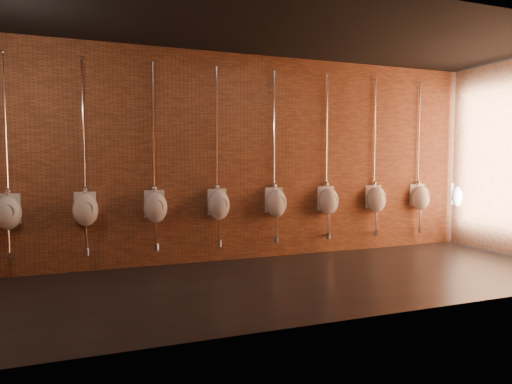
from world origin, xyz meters
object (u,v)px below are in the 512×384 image
urinal_1 (8,211)px  urinal_4 (219,204)px  urinal_2 (85,209)px  urinal_9 (461,195)px  urinal_7 (376,198)px  urinal_8 (420,197)px  urinal_5 (276,202)px  urinal_3 (155,206)px  urinal_6 (328,200)px

urinal_1 → urinal_4: size_ratio=1.00×
urinal_2 → urinal_4: bearing=0.0°
urinal_9 → urinal_7: bearing=180.0°
urinal_4 → urinal_8: size_ratio=1.00×
urinal_4 → urinal_5: bearing=0.0°
urinal_5 → urinal_8: (2.84, 0.00, 0.00)m
urinal_7 → urinal_3: bearing=180.0°
urinal_8 → urinal_9: same height
urinal_6 → urinal_4: bearing=180.0°
urinal_3 → urinal_4: same height
urinal_4 → urinal_9: size_ratio=1.00×
urinal_1 → urinal_4: bearing=0.0°
urinal_4 → urinal_6: (1.90, 0.00, 0.00)m
urinal_5 → urinal_8: size_ratio=1.00×
urinal_1 → urinal_3: bearing=0.0°
urinal_4 → urinal_9: same height
urinal_2 → urinal_5: bearing=0.0°
urinal_6 → urinal_9: size_ratio=1.00×
urinal_2 → urinal_6: same height
urinal_9 → urinal_6: bearing=180.0°
urinal_4 → urinal_2: bearing=180.0°
urinal_2 → urinal_8: bearing=0.0°
urinal_1 → urinal_9: bearing=0.0°
urinal_6 → urinal_8: size_ratio=1.00×
urinal_5 → urinal_9: (3.79, 0.00, 0.00)m
urinal_6 → urinal_8: (1.90, 0.00, 0.00)m
urinal_2 → urinal_7: same height
urinal_9 → urinal_8: bearing=180.0°
urinal_1 → urinal_3: 1.90m
urinal_3 → urinal_6: 2.84m
urinal_6 → urinal_8: 1.90m
urinal_2 → urinal_9: size_ratio=1.00×
urinal_4 → urinal_8: (3.79, 0.00, 0.00)m
urinal_6 → urinal_7: same height
urinal_2 → urinal_9: (6.63, 0.00, 0.00)m
urinal_4 → urinal_5: 0.95m
urinal_5 → urinal_7: bearing=0.0°
urinal_8 → urinal_6: bearing=180.0°
urinal_1 → urinal_2: 0.95m
urinal_3 → urinal_8: 4.74m
urinal_1 → urinal_6: size_ratio=1.00×
urinal_5 → urinal_9: same height
urinal_3 → urinal_8: size_ratio=1.00×
urinal_6 → urinal_1: bearing=180.0°
urinal_1 → urinal_5: size_ratio=1.00×
urinal_7 → urinal_9: same height
urinal_2 → urinal_5: (2.84, 0.00, 0.00)m
urinal_4 → urinal_3: bearing=180.0°
urinal_7 → urinal_8: same height
urinal_2 → urinal_8: size_ratio=1.00×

